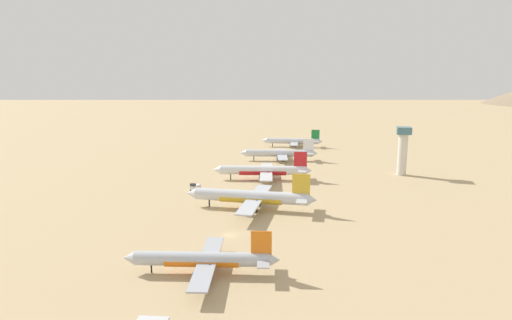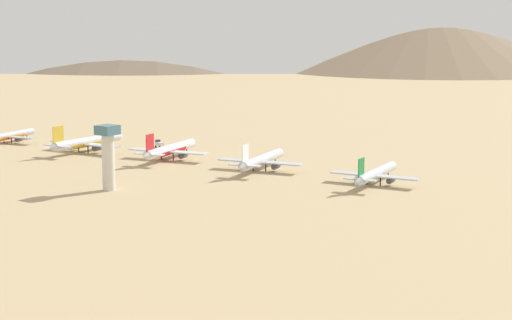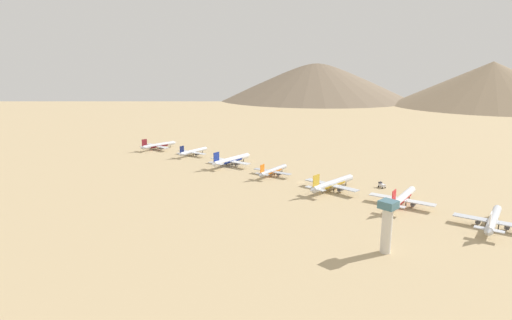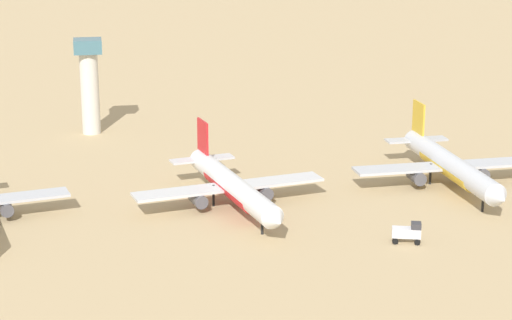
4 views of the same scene
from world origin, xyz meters
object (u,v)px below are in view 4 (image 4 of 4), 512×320
object	(u,v)px
parked_jet_2	(232,186)
parked_jet_3	(449,165)
control_tower	(89,81)
service_truck	(408,232)

from	to	relation	value
parked_jet_2	parked_jet_3	distance (m)	48.83
parked_jet_2	control_tower	distance (m)	73.59
parked_jet_3	service_truck	size ratio (longest dim) A/B	9.07
parked_jet_3	control_tower	bearing A→B (deg)	-129.19
parked_jet_3	parked_jet_2	bearing A→B (deg)	-83.05
control_tower	parked_jet_3	bearing A→B (deg)	50.81
parked_jet_2	service_truck	size ratio (longest dim) A/B	8.67
parked_jet_3	service_truck	bearing A→B (deg)	-32.71
service_truck	control_tower	xyz separation A→B (m)	(-92.73, -55.88, 12.10)
parked_jet_2	control_tower	world-z (taller)	control_tower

